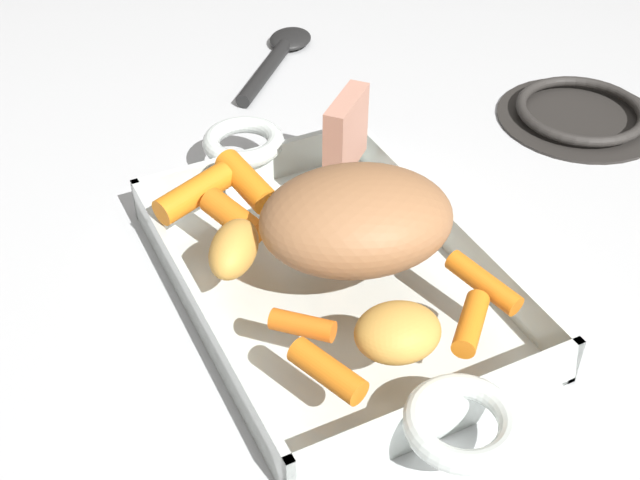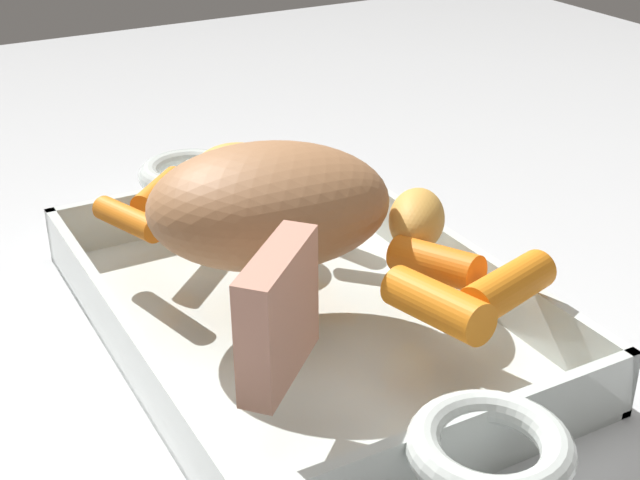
# 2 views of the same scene
# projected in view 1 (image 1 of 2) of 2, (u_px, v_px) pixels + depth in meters

# --- Properties ---
(ground_plane) EXTENTS (1.62, 1.62, 0.00)m
(ground_plane) POSITION_uv_depth(u_px,v_px,m) (331.00, 290.00, 0.69)
(ground_plane) COLOR silver
(roasting_dish) EXTENTS (0.45, 0.23, 0.05)m
(roasting_dish) POSITION_uv_depth(u_px,v_px,m) (331.00, 277.00, 0.68)
(roasting_dish) COLOR silver
(roasting_dish) RESTS_ON ground_plane
(pork_roast) EXTENTS (0.15, 0.18, 0.07)m
(pork_roast) POSITION_uv_depth(u_px,v_px,m) (356.00, 219.00, 0.63)
(pork_roast) COLOR #9F6B44
(pork_roast) RESTS_ON roasting_dish
(roast_slice_thick) EXTENTS (0.06, 0.06, 0.07)m
(roast_slice_thick) POSITION_uv_depth(u_px,v_px,m) (346.00, 133.00, 0.72)
(roast_slice_thick) COLOR tan
(roast_slice_thick) RESTS_ON roasting_dish
(baby_carrot_short) EXTENTS (0.05, 0.08, 0.03)m
(baby_carrot_short) POSITION_uv_depth(u_px,v_px,m) (194.00, 193.00, 0.69)
(baby_carrot_short) COLOR orange
(baby_carrot_short) RESTS_ON roasting_dish
(baby_carrot_northwest) EXTENTS (0.05, 0.05, 0.02)m
(baby_carrot_northwest) POSITION_uv_depth(u_px,v_px,m) (471.00, 323.00, 0.58)
(baby_carrot_northwest) COLOR orange
(baby_carrot_northwest) RESTS_ON roasting_dish
(baby_carrot_center_left) EXTENTS (0.05, 0.04, 0.02)m
(baby_carrot_center_left) POSITION_uv_depth(u_px,v_px,m) (302.00, 325.00, 0.58)
(baby_carrot_center_left) COLOR orange
(baby_carrot_center_left) RESTS_ON roasting_dish
(baby_carrot_long) EXTENTS (0.06, 0.04, 0.03)m
(baby_carrot_long) POSITION_uv_depth(u_px,v_px,m) (233.00, 217.00, 0.67)
(baby_carrot_long) COLOR orange
(baby_carrot_long) RESTS_ON roasting_dish
(baby_carrot_northeast) EXTENTS (0.07, 0.03, 0.03)m
(baby_carrot_northeast) POSITION_uv_depth(u_px,v_px,m) (246.00, 181.00, 0.71)
(baby_carrot_northeast) COLOR orange
(baby_carrot_northeast) RESTS_ON roasting_dish
(baby_carrot_southeast) EXTENTS (0.07, 0.03, 0.02)m
(baby_carrot_southeast) POSITION_uv_depth(u_px,v_px,m) (484.00, 282.00, 0.61)
(baby_carrot_southeast) COLOR orange
(baby_carrot_southeast) RESTS_ON roasting_dish
(baby_carrot_center_right) EXTENTS (0.06, 0.04, 0.02)m
(baby_carrot_center_right) POSITION_uv_depth(u_px,v_px,m) (327.00, 371.00, 0.54)
(baby_carrot_center_right) COLOR orange
(baby_carrot_center_right) RESTS_ON roasting_dish
(potato_golden_small) EXTENTS (0.06, 0.07, 0.04)m
(potato_golden_small) POSITION_uv_depth(u_px,v_px,m) (398.00, 332.00, 0.56)
(potato_golden_small) COLOR gold
(potato_golden_small) RESTS_ON roasting_dish
(potato_halved) EXTENTS (0.07, 0.07, 0.03)m
(potato_halved) POSITION_uv_depth(u_px,v_px,m) (234.00, 249.00, 0.63)
(potato_halved) COLOR gold
(potato_halved) RESTS_ON roasting_dish
(stove_burner_rear) EXTENTS (0.18, 0.18, 0.02)m
(stove_burner_rear) POSITION_uv_depth(u_px,v_px,m) (580.00, 113.00, 0.89)
(stove_burner_rear) COLOR #282623
(stove_burner_rear) RESTS_ON ground_plane
(serving_spoon) EXTENTS (0.16, 0.16, 0.02)m
(serving_spoon) POSITION_uv_depth(u_px,v_px,m) (279.00, 54.00, 1.00)
(serving_spoon) COLOR black
(serving_spoon) RESTS_ON ground_plane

